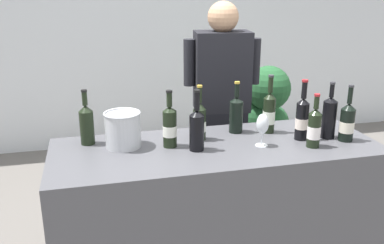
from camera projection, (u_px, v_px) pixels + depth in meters
wall_back at (148, 19)px, 4.61m from camera, size 8.00×0.10×2.80m
counter at (215, 217)px, 2.51m from camera, size 1.83×0.68×0.91m
wine_bottle_0 at (199, 121)px, 2.42m from camera, size 0.08×0.08×0.32m
wine_bottle_1 at (197, 128)px, 2.26m from camera, size 0.08×0.08×0.34m
wine_bottle_2 at (347, 122)px, 2.41m from camera, size 0.08×0.08×0.33m
wine_bottle_3 at (314, 128)px, 2.32m from camera, size 0.07×0.07×0.30m
wine_bottle_4 at (236, 114)px, 2.55m from camera, size 0.08×0.08×0.31m
wine_bottle_5 at (302, 118)px, 2.42m from camera, size 0.07×0.07×0.35m
wine_bottle_6 at (170, 126)px, 2.32m from camera, size 0.08×0.08×0.32m
wine_bottle_7 at (269, 112)px, 2.54m from camera, size 0.07×0.07×0.35m
wine_bottle_8 at (329, 117)px, 2.45m from camera, size 0.08×0.08×0.33m
wine_bottle_9 at (87, 123)px, 2.35m from camera, size 0.08×0.08×0.31m
wine_glass at (263, 125)px, 2.32m from camera, size 0.07×0.07×0.19m
ice_bucket at (123, 129)px, 2.32m from camera, size 0.20×0.20×0.20m
person_server at (221, 121)px, 3.08m from camera, size 0.54×0.28×1.66m
potted_shrub at (260, 122)px, 3.65m from camera, size 0.60×0.61×1.14m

